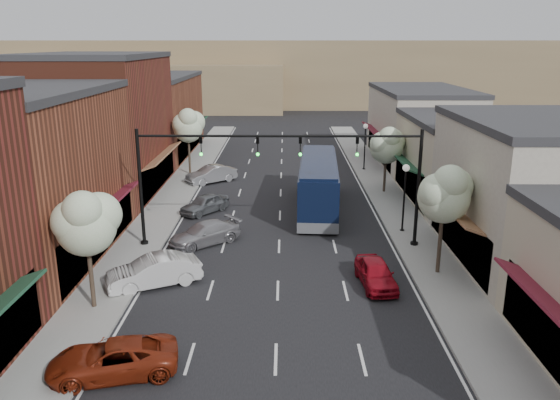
{
  "coord_description": "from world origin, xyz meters",
  "views": [
    {
      "loc": [
        0.32,
        -22.33,
        11.64
      ],
      "look_at": [
        0.03,
        10.31,
        2.2
      ],
      "focal_mm": 35.0,
      "sensor_mm": 36.0,
      "label": 1
    }
  ],
  "objects_px": {
    "tree_left_far": "(188,125)",
    "parked_car_d": "(205,204)",
    "signal_mast_right": "(378,171)",
    "parked_car_a": "(113,359)",
    "coach_bus": "(318,184)",
    "tree_left_near": "(86,221)",
    "parked_car_c": "(205,234)",
    "tree_right_far": "(387,144)",
    "red_hatchback": "(376,273)",
    "lamp_post_near": "(405,187)",
    "lamp_post_far": "(365,139)",
    "parked_car_e": "(211,174)",
    "signal_mast_left": "(181,170)",
    "tree_right_near": "(445,192)",
    "parked_car_b": "(154,272)"
  },
  "relations": [
    {
      "from": "red_hatchback",
      "to": "parked_car_b",
      "type": "distance_m",
      "value": 11.0
    },
    {
      "from": "parked_car_c",
      "to": "parked_car_e",
      "type": "relative_size",
      "value": 1.02
    },
    {
      "from": "signal_mast_left",
      "to": "lamp_post_far",
      "type": "relative_size",
      "value": 1.85
    },
    {
      "from": "tree_right_far",
      "to": "parked_car_e",
      "type": "distance_m",
      "value": 15.09
    },
    {
      "from": "parked_car_b",
      "to": "parked_car_c",
      "type": "height_order",
      "value": "parked_car_b"
    },
    {
      "from": "tree_left_near",
      "to": "parked_car_a",
      "type": "distance_m",
      "value": 6.6
    },
    {
      "from": "signal_mast_right",
      "to": "lamp_post_far",
      "type": "relative_size",
      "value": 1.85
    },
    {
      "from": "lamp_post_far",
      "to": "red_hatchback",
      "type": "xyz_separation_m",
      "value": [
        -2.95,
        -25.37,
        -2.34
      ]
    },
    {
      "from": "tree_right_near",
      "to": "parked_car_d",
      "type": "height_order",
      "value": "tree_right_near"
    },
    {
      "from": "signal_mast_left",
      "to": "tree_right_near",
      "type": "height_order",
      "value": "signal_mast_left"
    },
    {
      "from": "tree_right_near",
      "to": "parked_car_e",
      "type": "xyz_separation_m",
      "value": [
        -14.35,
        19.35,
        -3.72
      ]
    },
    {
      "from": "lamp_post_far",
      "to": "parked_car_b",
      "type": "distance_m",
      "value": 29.16
    },
    {
      "from": "tree_left_near",
      "to": "lamp_post_near",
      "type": "xyz_separation_m",
      "value": [
        16.05,
        10.56,
        -1.22
      ]
    },
    {
      "from": "lamp_post_far",
      "to": "coach_bus",
      "type": "xyz_separation_m",
      "value": [
        -5.06,
        -12.39,
        -1.1
      ]
    },
    {
      "from": "lamp_post_far",
      "to": "coach_bus",
      "type": "height_order",
      "value": "lamp_post_far"
    },
    {
      "from": "tree_left_near",
      "to": "parked_car_c",
      "type": "relative_size",
      "value": 1.26
    },
    {
      "from": "tree_right_far",
      "to": "parked_car_c",
      "type": "distance_m",
      "value": 17.59
    },
    {
      "from": "signal_mast_right",
      "to": "signal_mast_left",
      "type": "distance_m",
      "value": 11.24
    },
    {
      "from": "red_hatchback",
      "to": "parked_car_d",
      "type": "xyz_separation_m",
      "value": [
        -10.19,
        11.99,
        -0.0
      ]
    },
    {
      "from": "signal_mast_left",
      "to": "tree_left_far",
      "type": "xyz_separation_m",
      "value": [
        -2.63,
        17.95,
        -0.02
      ]
    },
    {
      "from": "coach_bus",
      "to": "tree_left_near",
      "type": "bearing_deg",
      "value": -121.66
    },
    {
      "from": "coach_bus",
      "to": "parked_car_a",
      "type": "bearing_deg",
      "value": -109.22
    },
    {
      "from": "parked_car_c",
      "to": "parked_car_d",
      "type": "height_order",
      "value": "same"
    },
    {
      "from": "signal_mast_right",
      "to": "tree_right_far",
      "type": "relative_size",
      "value": 1.51
    },
    {
      "from": "parked_car_b",
      "to": "tree_right_far",
      "type": "bearing_deg",
      "value": 114.2
    },
    {
      "from": "lamp_post_far",
      "to": "parked_car_d",
      "type": "height_order",
      "value": "lamp_post_far"
    },
    {
      "from": "lamp_post_near",
      "to": "tree_right_far",
      "type": "bearing_deg",
      "value": 86.69
    },
    {
      "from": "tree_left_far",
      "to": "parked_car_e",
      "type": "distance_m",
      "value": 5.2
    },
    {
      "from": "tree_left_far",
      "to": "parked_car_d",
      "type": "relative_size",
      "value": 1.59
    },
    {
      "from": "signal_mast_left",
      "to": "parked_car_e",
      "type": "height_order",
      "value": "signal_mast_left"
    },
    {
      "from": "signal_mast_left",
      "to": "parked_car_a",
      "type": "height_order",
      "value": "signal_mast_left"
    },
    {
      "from": "tree_left_far",
      "to": "parked_car_d",
      "type": "bearing_deg",
      "value": -75.6
    },
    {
      "from": "signal_mast_right",
      "to": "parked_car_a",
      "type": "bearing_deg",
      "value": -131.34
    },
    {
      "from": "coach_bus",
      "to": "parked_car_e",
      "type": "bearing_deg",
      "value": 142.1
    },
    {
      "from": "tree_left_near",
      "to": "signal_mast_left",
      "type": "bearing_deg",
      "value": 71.9
    },
    {
      "from": "tree_left_far",
      "to": "parked_car_c",
      "type": "bearing_deg",
      "value": -77.84
    },
    {
      "from": "tree_left_near",
      "to": "red_hatchback",
      "type": "relative_size",
      "value": 1.47
    },
    {
      "from": "tree_right_far",
      "to": "parked_car_a",
      "type": "bearing_deg",
      "value": -119.62
    },
    {
      "from": "lamp_post_far",
      "to": "parked_car_a",
      "type": "relative_size",
      "value": 0.96
    },
    {
      "from": "signal_mast_left",
      "to": "tree_right_far",
      "type": "xyz_separation_m",
      "value": [
        13.97,
        11.95,
        -0.63
      ]
    },
    {
      "from": "tree_left_near",
      "to": "parked_car_d",
      "type": "xyz_separation_m",
      "value": [
        2.91,
        14.67,
        -3.56
      ]
    },
    {
      "from": "tree_right_near",
      "to": "red_hatchback",
      "type": "xyz_separation_m",
      "value": [
        -3.5,
        -1.32,
        -3.79
      ]
    },
    {
      "from": "parked_car_a",
      "to": "parked_car_c",
      "type": "relative_size",
      "value": 1.03
    },
    {
      "from": "signal_mast_left",
      "to": "tree_left_near",
      "type": "relative_size",
      "value": 1.44
    },
    {
      "from": "tree_left_far",
      "to": "parked_car_d",
      "type": "xyz_separation_m",
      "value": [
        2.91,
        -11.33,
        -3.95
      ]
    },
    {
      "from": "parked_car_d",
      "to": "parked_car_e",
      "type": "xyz_separation_m",
      "value": [
        -0.66,
        8.68,
        0.08
      ]
    },
    {
      "from": "lamp_post_far",
      "to": "red_hatchback",
      "type": "bearing_deg",
      "value": -96.63
    },
    {
      "from": "tree_right_near",
      "to": "parked_car_e",
      "type": "relative_size",
      "value": 1.34
    },
    {
      "from": "tree_right_far",
      "to": "red_hatchback",
      "type": "relative_size",
      "value": 1.4
    },
    {
      "from": "lamp_post_near",
      "to": "parked_car_e",
      "type": "xyz_separation_m",
      "value": [
        -13.8,
        12.79,
        -2.27
      ]
    }
  ]
}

